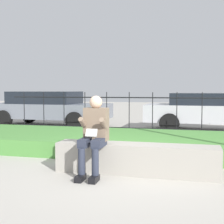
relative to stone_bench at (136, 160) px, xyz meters
The scene contains 7 objects.
ground_plane 0.30m from the stone_bench, behind, with size 60.00×60.00×0.00m, color #A8A399.
stone_bench is the anchor object (origin of this frame).
person_seated_reader 0.85m from the stone_bench, 157.07° to the right, with size 0.42×0.73×1.29m.
grass_berm 2.00m from the stone_bench, 95.79° to the left, with size 10.94×2.58×0.34m.
iron_fence 3.98m from the stone_bench, 92.92° to the left, with size 8.94×0.03×1.32m.
car_parked_center 6.15m from the stone_bench, 74.92° to the left, with size 4.58×2.01×1.28m.
car_parked_left 7.47m from the stone_bench, 126.75° to the left, with size 4.67×2.09×1.33m.
Camera 1 is at (1.07, -5.04, 1.39)m, focal length 50.00 mm.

